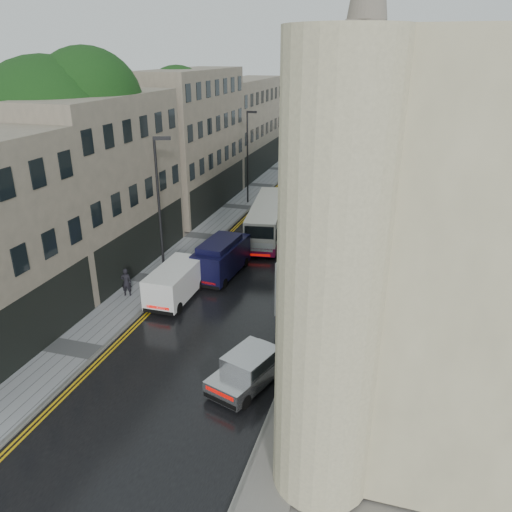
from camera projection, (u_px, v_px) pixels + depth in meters
The scene contains 16 objects.
road at pixel (275, 245), 37.47m from camera, with size 9.00×85.00×0.02m, color black.
left_sidewalk at pixel (203, 237), 39.00m from camera, with size 2.70×85.00×0.12m, color gray.
right_sidewalk at pixel (348, 252), 36.03m from camera, with size 1.80×85.00×0.12m, color slate.
old_shop_row at pixel (170, 152), 39.89m from camera, with size 4.50×56.00×12.00m, color gray, non-canonical shape.
modern_block at pixel (433, 165), 30.76m from camera, with size 8.00×40.00×14.00m, color beige, non-canonical shape.
church_spire at pixel (368, 6), 77.98m from camera, with size 6.40×6.40×40.00m, color gray, non-canonical shape.
tree_near at pixel (56, 163), 31.48m from camera, with size 10.56×10.56×13.89m, color black, non-canonical shape.
tree_far at pixel (156, 142), 43.19m from camera, with size 9.24×9.24×12.46m, color black, non-canonical shape.
cream_bus at pixel (249, 231), 36.34m from camera, with size 2.24×9.84×2.68m, color beige, non-canonical shape.
white_lorry at pixel (284, 284), 26.83m from camera, with size 2.14×7.12×3.74m, color silver, non-canonical shape.
silver_hatchback at pixel (213, 378), 20.99m from camera, with size 1.80×4.11×1.54m, color #9E9FA2, non-canonical shape.
white_van at pixel (148, 293), 27.78m from camera, with size 1.94×4.54×2.05m, color white, non-canonical shape.
navy_van at pixel (196, 265), 30.80m from camera, with size 2.00×5.00×2.55m, color black, non-canonical shape.
pedestrian at pixel (126, 282), 29.22m from camera, with size 0.62×0.41×1.71m, color black.
lamp_post_near at pixel (160, 213), 29.78m from camera, with size 1.00×0.22×8.89m, color black, non-canonical shape.
lamp_post_far at pixel (248, 158), 46.04m from camera, with size 0.95×0.21×8.40m, color black, non-canonical shape.
Camera 1 is at (8.57, -6.42, 13.55)m, focal length 35.00 mm.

